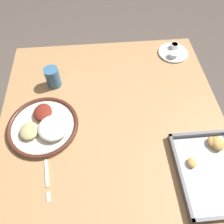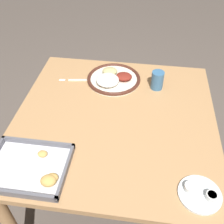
{
  "view_description": "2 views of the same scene",
  "coord_description": "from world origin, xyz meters",
  "px_view_note": "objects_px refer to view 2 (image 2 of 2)",
  "views": [
    {
      "loc": [
        0.54,
        -0.05,
        1.51
      ],
      "look_at": [
        0.01,
        0.0,
        0.73
      ],
      "focal_mm": 35.0,
      "sensor_mm": 36.0,
      "label": 1
    },
    {
      "loc": [
        -0.11,
        0.91,
        1.59
      ],
      "look_at": [
        0.01,
        0.0,
        0.73
      ],
      "focal_mm": 42.0,
      "sensor_mm": 36.0,
      "label": 2
    }
  ],
  "objects_px": {
    "drinking_cup": "(157,80)",
    "dinner_plate": "(113,79)",
    "saucer_plate": "(200,193)",
    "fork": "(79,80)",
    "baking_tray": "(31,168)"
  },
  "relations": [
    {
      "from": "drinking_cup",
      "to": "dinner_plate",
      "type": "bearing_deg",
      "value": -6.81
    },
    {
      "from": "dinner_plate",
      "to": "drinking_cup",
      "type": "relative_size",
      "value": 3.01
    },
    {
      "from": "dinner_plate",
      "to": "saucer_plate",
      "type": "distance_m",
      "value": 0.78
    },
    {
      "from": "saucer_plate",
      "to": "drinking_cup",
      "type": "distance_m",
      "value": 0.65
    },
    {
      "from": "fork",
      "to": "drinking_cup",
      "type": "relative_size",
      "value": 1.98
    },
    {
      "from": "dinner_plate",
      "to": "baking_tray",
      "type": "bearing_deg",
      "value": 69.59
    },
    {
      "from": "fork",
      "to": "drinking_cup",
      "type": "xyz_separation_m",
      "value": [
        -0.44,
        0.01,
        0.05
      ]
    },
    {
      "from": "fork",
      "to": "drinking_cup",
      "type": "distance_m",
      "value": 0.44
    },
    {
      "from": "fork",
      "to": "baking_tray",
      "type": "height_order",
      "value": "baking_tray"
    },
    {
      "from": "drinking_cup",
      "to": "saucer_plate",
      "type": "bearing_deg",
      "value": 104.89
    },
    {
      "from": "saucer_plate",
      "to": "fork",
      "type": "bearing_deg",
      "value": -46.38
    },
    {
      "from": "dinner_plate",
      "to": "fork",
      "type": "distance_m",
      "value": 0.2
    },
    {
      "from": "dinner_plate",
      "to": "saucer_plate",
      "type": "relative_size",
      "value": 1.89
    },
    {
      "from": "fork",
      "to": "baking_tray",
      "type": "relative_size",
      "value": 0.62
    },
    {
      "from": "drinking_cup",
      "to": "fork",
      "type": "bearing_deg",
      "value": -0.79
    }
  ]
}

